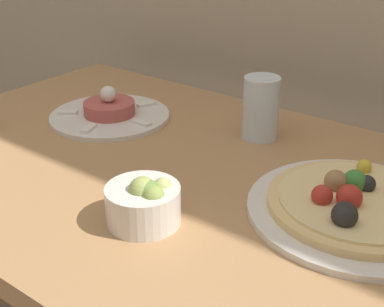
{
  "coord_description": "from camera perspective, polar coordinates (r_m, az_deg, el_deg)",
  "views": [
    {
      "loc": [
        0.46,
        -0.26,
        1.16
      ],
      "look_at": [
        0.01,
        0.34,
        0.8
      ],
      "focal_mm": 50.0,
      "sensor_mm": 36.0,
      "label": 1
    }
  ],
  "objects": [
    {
      "name": "pizza_plate",
      "position": [
        0.78,
        17.17,
        -5.26
      ],
      "size": [
        0.31,
        0.31,
        0.05
      ],
      "color": "silver",
      "rests_on": "dining_table"
    },
    {
      "name": "dining_table",
      "position": [
        0.93,
        0.01,
        -8.63
      ],
      "size": [
        1.16,
        0.69,
        0.76
      ],
      "color": "#AD7F51",
      "rests_on": "ground_plane"
    },
    {
      "name": "drinking_glass",
      "position": [
        0.98,
        7.35,
        4.85
      ],
      "size": [
        0.07,
        0.07,
        0.11
      ],
      "color": "silver",
      "rests_on": "dining_table"
    },
    {
      "name": "small_bowl",
      "position": [
        0.72,
        -5.12,
        -5.19
      ],
      "size": [
        0.1,
        0.1,
        0.07
      ],
      "color": "silver",
      "rests_on": "dining_table"
    },
    {
      "name": "tartare_plate",
      "position": [
        1.08,
        -8.78,
        4.3
      ],
      "size": [
        0.24,
        0.24,
        0.07
      ],
      "color": "silver",
      "rests_on": "dining_table"
    }
  ]
}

